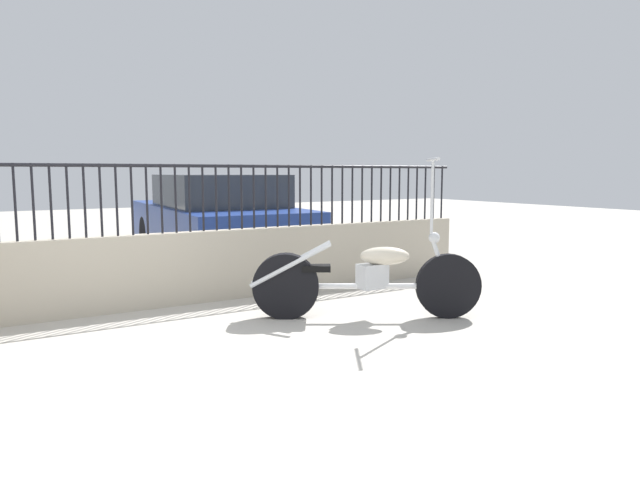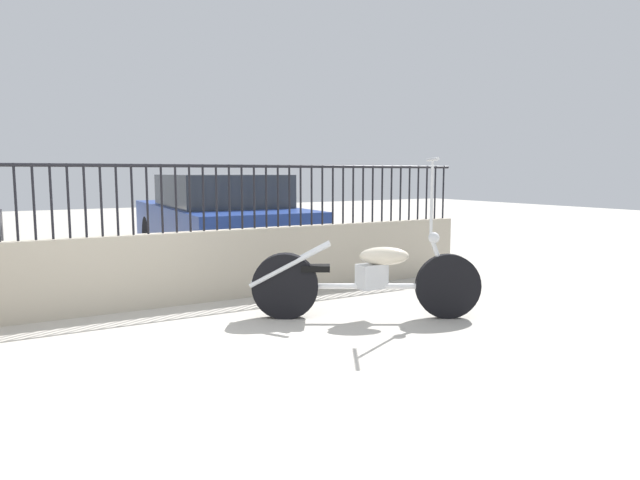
% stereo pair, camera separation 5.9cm
% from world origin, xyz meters
% --- Properties ---
extents(ground_plane, '(40.00, 40.00, 0.00)m').
position_xyz_m(ground_plane, '(0.00, 0.00, 0.00)').
color(ground_plane, '#ADA89E').
extents(low_wall, '(8.82, 0.18, 0.79)m').
position_xyz_m(low_wall, '(0.00, 2.25, 0.39)').
color(low_wall, '#B2A893').
rests_on(low_wall, ground_plane).
extents(fence_railing, '(8.82, 0.04, 0.73)m').
position_xyz_m(fence_railing, '(0.00, 2.25, 1.26)').
color(fence_railing, black).
rests_on(fence_railing, low_wall).
extents(motorcycle_white, '(2.02, 1.27, 1.58)m').
position_xyz_m(motorcycle_white, '(1.85, 0.77, 0.39)').
color(motorcycle_white, black).
rests_on(motorcycle_white, ground_plane).
extents(car_blue, '(2.11, 4.70, 1.39)m').
position_xyz_m(car_blue, '(2.05, 5.10, 0.70)').
color(car_blue, black).
rests_on(car_blue, ground_plane).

